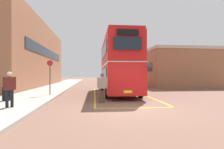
{
  "coord_description": "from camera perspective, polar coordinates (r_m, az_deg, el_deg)",
  "views": [
    {
      "loc": [
        -1.99,
        -8.99,
        1.72
      ],
      "look_at": [
        0.12,
        10.17,
        1.66
      ],
      "focal_mm": 29.99,
      "sensor_mm": 36.0,
      "label": 1
    }
  ],
  "objects": [
    {
      "name": "depot_building_right",
      "position": [
        29.89,
        17.22,
        1.74
      ],
      "size": [
        8.99,
        13.3,
        5.08
      ],
      "color": "#9E6647",
      "rests_on": "ground"
    },
    {
      "name": "pedestrian_waiting_near",
      "position": [
        10.1,
        -28.79,
        -3.29
      ],
      "size": [
        0.52,
        0.44,
        1.69
      ],
      "color": "black",
      "rests_on": "sidewalk_left"
    },
    {
      "name": "bus_stop_sign",
      "position": [
        14.88,
        -18.4,
        0.15
      ],
      "size": [
        0.44,
        0.08,
        2.62
      ],
      "color": "#4C4C51",
      "rests_on": "sidewalk_left"
    },
    {
      "name": "brick_building_left",
      "position": [
        28.69,
        -24.93,
        5.21
      ],
      "size": [
        6.1,
        23.92,
        8.5
      ],
      "color": "#9E6647",
      "rests_on": "ground"
    },
    {
      "name": "ground_plane",
      "position": [
        23.53,
        -1.43,
        -4.02
      ],
      "size": [
        135.6,
        135.6,
        0.0
      ],
      "primitive_type": "plane",
      "color": "brown"
    },
    {
      "name": "pedestrian_boarding",
      "position": [
        11.12,
        -3.0,
        -3.41
      ],
      "size": [
        0.59,
        0.26,
        1.76
      ],
      "color": "#473828",
      "rests_on": "ground"
    },
    {
      "name": "single_deck_bus",
      "position": [
        37.49,
        2.76,
        0.05
      ],
      "size": [
        3.71,
        9.51,
        3.02
      ],
      "color": "black",
      "rests_on": "ground"
    },
    {
      "name": "litter_bin",
      "position": [
        12.78,
        -29.5,
        -4.98
      ],
      "size": [
        0.49,
        0.49,
        0.88
      ],
      "color": "black",
      "rests_on": "sidewalk_left"
    },
    {
      "name": "bay_marking_yellow",
      "position": [
        14.79,
        2.66,
        -6.5
      ],
      "size": [
        4.37,
        12.48,
        0.01
      ],
      "color": "gold",
      "rests_on": "ground"
    },
    {
      "name": "double_decker_bus",
      "position": [
        16.62,
        1.67,
        2.9
      ],
      "size": [
        2.93,
        10.47,
        4.75
      ],
      "color": "black",
      "rests_on": "ground"
    },
    {
      "name": "sidewalk_left",
      "position": [
        26.23,
        -16.21,
        -3.44
      ],
      "size": [
        4.0,
        57.6,
        0.14
      ],
      "primitive_type": "cube",
      "color": "#A39E93",
      "rests_on": "ground"
    }
  ]
}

